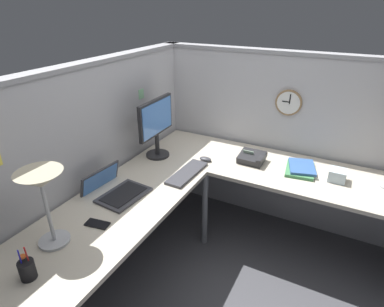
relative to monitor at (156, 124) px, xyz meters
The scene contains 16 objects.
ground_plane 1.22m from the monitor, 107.79° to the right, with size 6.80×6.80×0.00m, color #47474C.
cubicle_wall_back 0.66m from the monitor, 157.84° to the left, with size 2.57×0.12×1.58m.
cubicle_wall_right 1.14m from the monitor, 53.62° to the right, with size 0.12×2.37×1.58m.
desk 0.86m from the monitor, 117.08° to the right, with size 2.35×2.15×0.73m.
monitor is the anchor object (origin of this frame).
laptop 0.69m from the monitor, behind, with size 0.37×0.41×0.22m.
keyboard 0.50m from the monitor, 114.15° to the right, with size 0.43×0.14×0.02m, color #38383D.
computer_mouse 0.50m from the monitor, 76.08° to the right, with size 0.06×0.10×0.03m, color #38383D.
desk_lamp_dome 1.18m from the monitor, behind, with size 0.24×0.24×0.44m.
pen_cup 1.45m from the monitor, behind, with size 0.08×0.08×0.18m.
cell_phone 1.02m from the monitor, 168.80° to the right, with size 0.07×0.14×0.01m, color black.
office_phone 0.84m from the monitor, 71.12° to the right, with size 0.19×0.21×0.11m.
book_stack 1.21m from the monitor, 75.68° to the right, with size 0.32×0.26×0.04m.
tissue_box 1.46m from the monitor, 79.40° to the right, with size 0.12×0.12×0.09m, color silver.
wall_clock 1.12m from the monitor, 56.61° to the right, with size 0.04×0.22×0.22m.
pinned_note_leftmost 0.29m from the monitor, 70.62° to the left, with size 0.07×0.00×0.08m, color #8CCC99.
Camera 1 is at (-1.84, -0.76, 1.95)m, focal length 29.72 mm.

